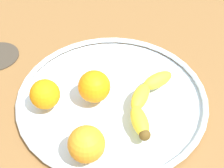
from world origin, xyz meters
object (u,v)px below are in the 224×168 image
Objects in this scene: banana at (146,100)px; orange_back_left at (94,86)px; orange_center at (45,94)px; orange_front_left at (86,144)px; fruit_bowl at (112,97)px.

banana is 2.91× the size of orange_back_left.
orange_center is (1.02, -19.94, 1.46)cm from banana.
orange_back_left is at bearing -179.75° from orange_front_left.
orange_front_left is (13.76, 0.06, -0.02)cm from orange_back_left.
fruit_bowl is at bearing 105.73° from orange_center.
orange_front_left is (11.30, 9.55, 0.25)cm from orange_center.
fruit_bowl is 15.89cm from orange_front_left.
banana is 16.21cm from orange_front_left.
orange_center reaches higher than fruit_bowl.
orange_center is (3.65, -12.97, 3.89)cm from fruit_bowl.
orange_back_left is at bearing -71.08° from fruit_bowl.
orange_back_left reaches higher than fruit_bowl.
orange_front_left is at bearing -12.88° from fruit_bowl.
orange_front_left is at bearing 40.19° from orange_center.
fruit_bowl is 6.66× the size of orange_center.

